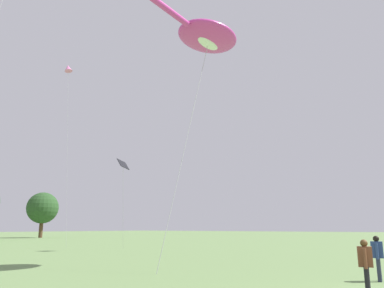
% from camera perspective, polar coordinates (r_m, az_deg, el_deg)
% --- Properties ---
extents(big_show_kite, '(8.69, 3.01, 12.66)m').
position_cam_1_polar(big_show_kite, '(21.97, 2.13, 15.80)').
color(big_show_kite, '#CC3899').
rests_on(big_show_kite, ground).
extents(person_short_left, '(0.54, 0.42, 1.51)m').
position_cam_1_polar(person_short_left, '(12.06, 24.57, -15.90)').
color(person_short_left, black).
rests_on(person_short_left, ground).
extents(person_tall_center, '(0.55, 0.42, 1.55)m').
position_cam_1_polar(person_tall_center, '(15.40, 26.03, -14.68)').
color(person_tall_center, '#282D42').
rests_on(person_tall_center, ground).
extents(small_kite_delta_white, '(0.85, 1.56, 17.86)m').
position_cam_1_polar(small_kite_delta_white, '(40.79, -18.05, 10.62)').
color(small_kite_delta_white, pink).
rests_on(small_kite_delta_white, ground).
extents(small_kite_triangle_green, '(2.79, 2.27, 7.52)m').
position_cam_1_polar(small_kite_triangle_green, '(32.64, -10.28, -3.29)').
color(small_kite_triangle_green, black).
rests_on(small_kite_triangle_green, ground).
extents(tree_pine_center, '(5.58, 5.58, 8.06)m').
position_cam_1_polar(tree_pine_center, '(74.91, -21.46, -8.91)').
color(tree_pine_center, '#513823').
rests_on(tree_pine_center, ground).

